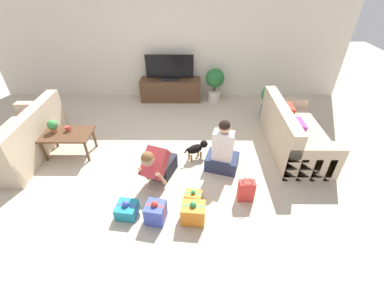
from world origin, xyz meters
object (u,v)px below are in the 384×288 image
at_px(sofa_left, 23,140).
at_px(gift_box_b, 193,195).
at_px(tv, 170,69).
at_px(coffee_table, 67,136).
at_px(person_kneeling, 158,165).
at_px(dog, 197,148).
at_px(mug, 68,129).
at_px(gift_box_a, 193,213).
at_px(tabletop_plant, 53,125).
at_px(gift_box_c, 127,210).
at_px(gift_bag_a, 246,191).
at_px(potted_plant_back_right, 215,82).
at_px(tv_console, 171,90).
at_px(person_sitting, 223,152).
at_px(gift_box_d, 156,212).
at_px(potted_plant_corner_right, 269,99).
at_px(sofa_right, 293,134).

relative_size(sofa_left, gift_box_b, 6.47).
relative_size(sofa_left, tv, 1.61).
bearing_deg(coffee_table, person_kneeling, -22.77).
height_order(dog, mug, mug).
bearing_deg(mug, gift_box_a, -35.09).
bearing_deg(tabletop_plant, gift_box_c, -43.37).
bearing_deg(gift_box_a, gift_bag_a, 26.47).
relative_size(coffee_table, tv, 0.76).
bearing_deg(potted_plant_back_right, tv_console, 177.34).
height_order(coffee_table, person_sitting, person_sitting).
relative_size(person_kneeling, mug, 6.65).
bearing_deg(tv, person_sitting, -68.30).
bearing_deg(tv, potted_plant_back_right, -2.66).
relative_size(gift_box_c, tabletop_plant, 1.37).
bearing_deg(gift_box_c, gift_box_d, -11.61).
bearing_deg(tv, sofa_left, -137.56).
bearing_deg(potted_plant_back_right, gift_box_b, -98.96).
bearing_deg(potted_plant_corner_right, sofa_left, -162.57).
bearing_deg(potted_plant_corner_right, tabletop_plant, -161.21).
height_order(sofa_right, gift_box_b, sofa_right).
bearing_deg(tv_console, potted_plant_back_right, -2.66).
height_order(potted_plant_back_right, dog, potted_plant_back_right).
bearing_deg(gift_box_d, dog, 67.08).
bearing_deg(sofa_right, gift_box_c, 120.13).
bearing_deg(potted_plant_back_right, potted_plant_corner_right, -31.96).
distance_m(sofa_right, gift_box_a, 2.47).
bearing_deg(mug, tv_console, 52.63).
height_order(gift_box_d, gift_bag_a, gift_bag_a).
height_order(sofa_left, gift_box_a, sofa_left).
bearing_deg(gift_box_b, gift_box_a, -90.24).
height_order(sofa_right, gift_box_a, sofa_right).
relative_size(tv, potted_plant_back_right, 1.38).
relative_size(sofa_right, gift_bag_a, 4.93).
distance_m(tv, person_sitting, 2.85).
bearing_deg(sofa_right, sofa_left, 92.53).
bearing_deg(dog, gift_box_c, 111.78).
bearing_deg(gift_box_b, tv_console, 99.71).
distance_m(tv_console, gift_box_b, 3.35).
xyz_separation_m(dog, tabletop_plant, (-2.51, 0.17, 0.35)).
distance_m(coffee_table, gift_box_a, 2.66).
relative_size(coffee_table, potted_plant_back_right, 1.05).
bearing_deg(dog, person_kneeling, 103.29).
height_order(dog, gift_box_a, gift_box_a).
xyz_separation_m(potted_plant_corner_right, gift_box_a, (-1.67, -2.92, -0.26)).
height_order(gift_box_d, mug, mug).
bearing_deg(mug, gift_box_d, -42.20).
xyz_separation_m(sofa_right, gift_bag_a, (-1.05, -1.29, -0.13)).
bearing_deg(gift_box_a, sofa_right, 42.66).
distance_m(potted_plant_back_right, gift_box_c, 3.85).
bearing_deg(sofa_right, potted_plant_corner_right, 6.70).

